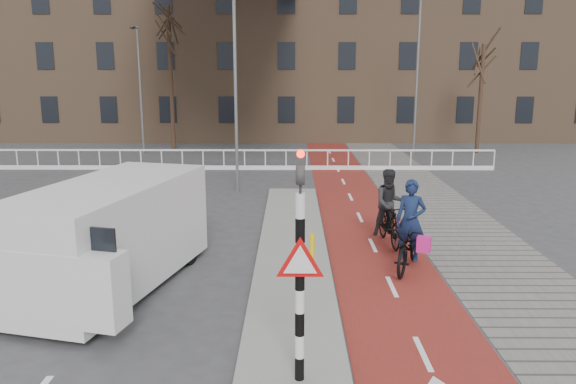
{
  "coord_description": "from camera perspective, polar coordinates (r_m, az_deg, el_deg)",
  "views": [
    {
      "loc": [
        -0.72,
        -9.7,
        4.69
      ],
      "look_at": [
        -0.82,
        5.0,
        1.5
      ],
      "focal_mm": 35.0,
      "sensor_mm": 36.0,
      "label": 1
    }
  ],
  "objects": [
    {
      "name": "ground",
      "position": [
        10.79,
        4.3,
        -13.54
      ],
      "size": [
        120.0,
        120.0,
        0.0
      ],
      "primitive_type": "plane",
      "color": "#38383A",
      "rests_on": "ground"
    },
    {
      "name": "bike_lane",
      "position": [
        20.37,
        6.65,
        -1.14
      ],
      "size": [
        2.5,
        60.0,
        0.01
      ],
      "primitive_type": "cube",
      "color": "maroon",
      "rests_on": "ground"
    },
    {
      "name": "sidewalk",
      "position": [
        20.86,
        14.32,
        -1.12
      ],
      "size": [
        3.0,
        60.0,
        0.01
      ],
      "primitive_type": "cube",
      "color": "slate",
      "rests_on": "ground"
    },
    {
      "name": "curb_island",
      "position": [
        14.46,
        0.46,
        -6.43
      ],
      "size": [
        1.8,
        16.0,
        0.12
      ],
      "primitive_type": "cube",
      "color": "gray",
      "rests_on": "ground"
    },
    {
      "name": "traffic_signal",
      "position": [
        8.14,
        1.23,
        -7.13
      ],
      "size": [
        0.8,
        0.8,
        3.68
      ],
      "color": "black",
      "rests_on": "curb_island"
    },
    {
      "name": "bollard",
      "position": [
        13.05,
        2.45,
        -6.18
      ],
      "size": [
        0.12,
        0.12,
        0.9
      ],
      "primitive_type": "cylinder",
      "color": "yellow",
      "rests_on": "curb_island"
    },
    {
      "name": "cyclist_near",
      "position": [
        13.71,
        12.27,
        -4.77
      ],
      "size": [
        1.53,
        2.25,
        2.19
      ],
      "rotation": [
        0.0,
        0.0,
        -0.41
      ],
      "color": "black",
      "rests_on": "bike_lane"
    },
    {
      "name": "cyclist_far",
      "position": [
        15.51,
        10.27,
        -2.19
      ],
      "size": [
        0.98,
        2.02,
        2.1
      ],
      "rotation": [
        0.0,
        0.0,
        0.12
      ],
      "color": "black",
      "rests_on": "bike_lane"
    },
    {
      "name": "van",
      "position": [
        12.73,
        -17.59,
        -4.09
      ],
      "size": [
        3.42,
        5.81,
        2.34
      ],
      "rotation": [
        0.0,
        0.0,
        -0.24
      ],
      "color": "silver",
      "rests_on": "ground"
    },
    {
      "name": "railing",
      "position": [
        27.39,
        -8.61,
        2.9
      ],
      "size": [
        28.0,
        0.1,
        0.99
      ],
      "color": "silver",
      "rests_on": "ground"
    },
    {
      "name": "townhouse_row",
      "position": [
        41.87,
        -2.84,
        16.51
      ],
      "size": [
        46.0,
        10.0,
        15.9
      ],
      "color": "#7F6047",
      "rests_on": "ground"
    },
    {
      "name": "tree_mid",
      "position": [
        34.08,
        -11.8,
        11.11
      ],
      "size": [
        0.24,
        0.24,
        8.33
      ],
      "primitive_type": "cylinder",
      "color": "black",
      "rests_on": "ground"
    },
    {
      "name": "tree_right",
      "position": [
        34.14,
        18.94,
        8.87
      ],
      "size": [
        0.23,
        0.23,
        6.13
      ],
      "primitive_type": "cylinder",
      "color": "black",
      "rests_on": "ground"
    },
    {
      "name": "streetlight_near",
      "position": [
        21.76,
        -5.34,
        9.67
      ],
      "size": [
        0.12,
        0.12,
        7.47
      ],
      "primitive_type": "cylinder",
      "color": "slate",
      "rests_on": "ground"
    },
    {
      "name": "streetlight_left",
      "position": [
        33.18,
        -14.74,
        9.85
      ],
      "size": [
        0.12,
        0.12,
        7.07
      ],
      "primitive_type": "cylinder",
      "color": "slate",
      "rests_on": "ground"
    },
    {
      "name": "streetlight_right",
      "position": [
        32.09,
        12.97,
        11.33
      ],
      "size": [
        0.12,
        0.12,
        8.7
      ],
      "primitive_type": "cylinder",
      "color": "slate",
      "rests_on": "ground"
    }
  ]
}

